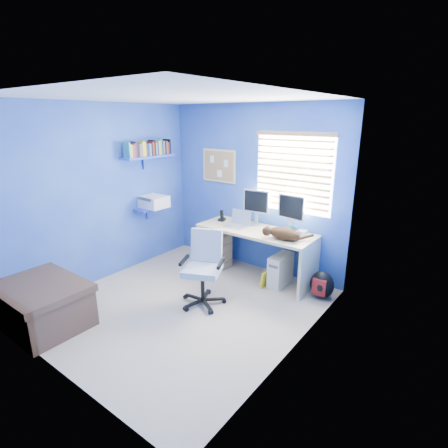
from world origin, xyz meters
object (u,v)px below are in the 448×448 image
Objects in this scene: laptop at (236,220)px; office_chair at (204,277)px; cat at (284,234)px; desk at (255,253)px; tower_pc at (280,270)px.

laptop reaches higher than office_chair.
laptop is 0.74× the size of cat.
office_chair is (-0.12, -1.04, -0.02)m from desk.
office_chair is (-0.55, -1.03, 0.12)m from tower_pc.
laptop is 0.97m from tower_pc.
laptop reaches higher than desk.
desk is 0.57m from laptop.
tower_pc is (-0.09, 0.12, -0.59)m from cat.
cat is 1.21m from office_chair.
cat is at bearing -13.81° from desk.
laptop is at bearing -175.73° from tower_pc.
cat is 0.61m from tower_pc.
desk is at bearing 143.78° from cat.
office_chair is at bearing -78.59° from laptop.
laptop is at bearing 100.76° from office_chair.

